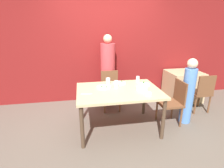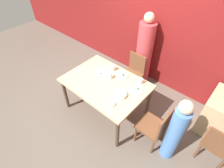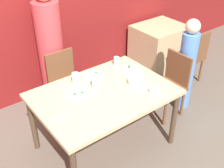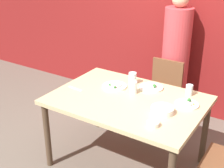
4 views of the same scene
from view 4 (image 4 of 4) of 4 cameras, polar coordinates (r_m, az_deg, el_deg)
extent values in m
plane|color=#60564C|center=(3.34, 2.56, -14.19)|extent=(10.00, 10.00, 0.00)
cube|color=maroon|center=(4.02, 13.67, 13.15)|extent=(10.00, 0.06, 2.70)
cube|color=tan|center=(2.95, 2.83, -2.98)|extent=(1.41, 1.00, 0.04)
cylinder|color=#4C3828|center=(3.17, -11.75, -9.17)|extent=(0.06, 0.06, 0.71)
cylinder|color=#4C3828|center=(3.76, -2.50, -3.06)|extent=(0.06, 0.06, 0.71)
cylinder|color=#4C3828|center=(3.29, 16.59, -8.49)|extent=(0.06, 0.06, 0.71)
cube|color=brown|center=(3.71, 8.69, -2.73)|extent=(0.40, 0.40, 0.04)
cube|color=brown|center=(3.77, 10.07, 1.41)|extent=(0.38, 0.03, 0.41)
cylinder|color=brown|center=(3.74, 5.12, -6.05)|extent=(0.04, 0.04, 0.39)
cylinder|color=brown|center=(3.62, 9.77, -7.40)|extent=(0.04, 0.04, 0.39)
cylinder|color=brown|center=(4.00, 7.33, -4.02)|extent=(0.04, 0.04, 0.39)
cylinder|color=brown|center=(3.89, 11.72, -5.20)|extent=(0.04, 0.04, 0.39)
cylinder|color=brown|center=(3.12, 17.63, -14.17)|extent=(0.04, 0.04, 0.39)
cylinder|color=#C63D42|center=(3.94, 11.41, 3.38)|extent=(0.33, 0.33, 1.41)
cylinder|color=white|center=(2.71, 9.18, -4.73)|extent=(0.20, 0.20, 0.06)
cylinder|color=#BC5123|center=(2.70, 9.21, -4.27)|extent=(0.17, 0.17, 0.01)
cylinder|color=white|center=(2.88, 13.47, -3.67)|extent=(0.22, 0.22, 0.02)
ellipsoid|color=white|center=(2.86, 13.65, -3.50)|extent=(0.08, 0.08, 0.02)
sphere|color=#2D702D|center=(2.91, 13.92, -2.86)|extent=(0.04, 0.04, 0.04)
cone|color=orange|center=(2.87, 14.74, -3.46)|extent=(0.01, 0.01, 0.03)
cylinder|color=white|center=(3.16, 0.47, -0.40)|extent=(0.25, 0.25, 0.02)
ellipsoid|color=white|center=(3.15, 0.71, -0.05)|extent=(0.12, 0.12, 0.02)
cone|color=orange|center=(3.10, 0.71, -0.47)|extent=(0.02, 0.02, 0.02)
sphere|color=#2D702D|center=(3.14, -0.36, -0.10)|extent=(0.03, 0.03, 0.03)
sphere|color=#2D702D|center=(3.09, 0.50, -0.58)|extent=(0.03, 0.03, 0.03)
cylinder|color=white|center=(3.16, 7.17, -0.63)|extent=(0.24, 0.24, 0.02)
ellipsoid|color=white|center=(3.15, 7.18, -0.25)|extent=(0.11, 0.11, 0.03)
sphere|color=#2D702D|center=(3.17, 6.70, -0.07)|extent=(0.03, 0.03, 0.03)
sphere|color=#2D702D|center=(3.12, 7.74, -0.37)|extent=(0.04, 0.04, 0.04)
cylinder|color=white|center=(2.52, 7.50, -7.22)|extent=(0.10, 0.10, 0.04)
cylinder|color=white|center=(2.51, 7.52, -6.90)|extent=(0.09, 0.09, 0.01)
cylinder|color=silver|center=(3.06, 13.92, -1.11)|extent=(0.07, 0.07, 0.11)
cylinder|color=silver|center=(3.02, 3.91, -0.60)|extent=(0.07, 0.07, 0.12)
cylinder|color=silver|center=(3.23, 3.77, 1.09)|extent=(0.08, 0.08, 0.12)
cube|color=silver|center=(3.14, -6.75, -0.82)|extent=(0.18, 0.04, 0.01)
camera|label=1|loc=(1.96, -69.22, 0.46)|focal=28.00mm
camera|label=2|loc=(1.02, 77.42, 53.65)|focal=28.00mm
camera|label=3|loc=(2.71, -55.28, 21.66)|focal=45.00mm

